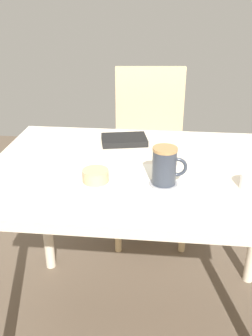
% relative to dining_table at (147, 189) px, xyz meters
% --- Properties ---
extents(ground_plane, '(4.40, 4.40, 0.02)m').
position_rel_dining_table_xyz_m(ground_plane, '(0.00, 0.00, -0.68)').
color(ground_plane, brown).
extents(dining_table, '(1.13, 0.77, 0.76)m').
position_rel_dining_table_xyz_m(dining_table, '(0.00, 0.00, 0.00)').
color(dining_table, beige).
rests_on(dining_table, ground_plane).
extents(wooden_chair, '(0.46, 0.46, 0.95)m').
position_rel_dining_table_xyz_m(wooden_chair, '(-0.02, 0.77, -0.15)').
color(wooden_chair, '#D1B27F').
rests_on(wooden_chair, ground_plane).
extents(placemat, '(0.45, 0.35, 0.00)m').
position_rel_dining_table_xyz_m(placemat, '(-0.06, -0.16, 0.09)').
color(placemat, silver).
rests_on(placemat, dining_table).
extents(pastry_plate, '(0.17, 0.17, 0.01)m').
position_rel_dining_table_xyz_m(pastry_plate, '(-0.15, -0.16, 0.10)').
color(pastry_plate, silver).
rests_on(pastry_plate, placemat).
extents(pastry, '(0.08, 0.08, 0.04)m').
position_rel_dining_table_xyz_m(pastry, '(-0.15, -0.16, 0.12)').
color(pastry, tan).
rests_on(pastry, pastry_plate).
extents(coffee_coaster, '(0.09, 0.09, 0.00)m').
position_rel_dining_table_xyz_m(coffee_coaster, '(0.06, -0.14, 0.10)').
color(coffee_coaster, '#99999E').
rests_on(coffee_coaster, placemat).
extents(coffee_mug, '(0.11, 0.08, 0.12)m').
position_rel_dining_table_xyz_m(coffee_mug, '(0.06, -0.14, 0.16)').
color(coffee_mug, '#2D333D').
rests_on(coffee_mug, coffee_coaster).
extents(sugar_bowl, '(0.07, 0.07, 0.05)m').
position_rel_dining_table_xyz_m(sugar_bowl, '(0.33, -0.13, 0.11)').
color(sugar_bowl, white).
rests_on(sugar_bowl, dining_table).
extents(small_book, '(0.20, 0.16, 0.02)m').
position_rel_dining_table_xyz_m(small_book, '(-0.11, 0.22, 0.10)').
color(small_book, black).
rests_on(small_book, dining_table).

